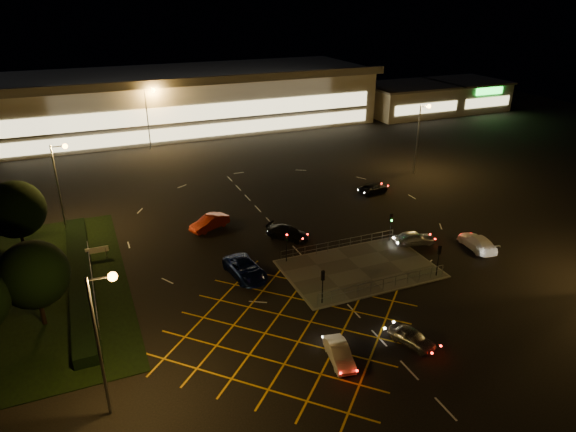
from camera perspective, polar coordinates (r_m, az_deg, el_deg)
name	(u,v)px	position (r m, az deg, el deg)	size (l,w,h in m)	color
ground	(331,264)	(51.09, 4.85, -5.32)	(180.00, 180.00, 0.00)	black
pedestrian_island	(359,269)	(50.43, 7.93, -5.82)	(14.00, 9.00, 0.12)	#4C4944
grass_verge	(22,292)	(52.11, -27.48, -7.53)	(18.00, 30.00, 0.08)	black
hedge	(80,277)	(51.48, -22.07, -6.28)	(2.00, 26.00, 1.00)	black
supermarket	(188,99)	(105.32, -11.02, 12.69)	(72.00, 26.50, 10.50)	beige
retail_unit_a	(407,99)	(117.00, 13.09, 12.54)	(18.80, 14.80, 6.35)	beige
retail_unit_b	(466,94)	(126.85, 19.16, 12.70)	(14.80, 14.80, 6.35)	beige
streetlight_sw	(103,327)	(32.86, -19.87, -11.48)	(1.78, 0.56, 10.03)	slate
streetlight_nw	(61,176)	(60.23, -23.95, 4.08)	(1.78, 0.56, 10.03)	slate
streetlight_ne	(421,129)	(77.04, 14.56, 9.34)	(1.78, 0.56, 10.03)	slate
streetlight_far_left	(149,110)	(90.00, -15.15, 11.28)	(1.78, 0.56, 10.03)	slate
streetlight_far_right	(354,91)	(104.79, 7.36, 13.56)	(1.78, 0.56, 10.03)	slate
signal_sw	(323,280)	(43.70, 3.87, -7.12)	(0.28, 0.30, 3.15)	black
signal_se	(439,254)	(49.66, 16.42, -4.10)	(0.28, 0.30, 3.15)	black
signal_nw	(286,241)	(50.07, -0.18, -2.81)	(0.28, 0.30, 3.15)	black
signal_ne	(391,222)	(55.34, 11.37, -0.61)	(0.28, 0.30, 3.15)	black
tree_c	(16,210)	(57.33, -28.02, 0.64)	(5.76, 5.76, 7.84)	black
tree_e	(34,275)	(44.47, -26.41, -5.85)	(5.40, 5.40, 7.35)	black
car_near_silver	(412,337)	(41.08, 13.61, -12.97)	(1.51, 3.76, 1.28)	#A2A4A9
car_queue_white	(339,353)	(38.67, 5.72, -14.94)	(1.38, 3.94, 1.30)	silver
car_left_blue	(245,269)	(48.64, -4.79, -5.86)	(2.61, 5.67, 1.58)	#0C184B
car_far_dkgrey	(288,233)	(55.64, -0.04, -1.86)	(1.96, 4.82, 1.40)	black
car_right_silver	(414,238)	(56.03, 13.85, -2.38)	(1.72, 4.28, 1.46)	silver
car_circ_red	(210,222)	(58.53, -8.71, -0.72)	(1.66, 4.75, 1.56)	maroon
car_east_grey	(373,188)	(69.36, 9.45, 3.04)	(2.02, 4.37, 1.22)	black
car_approach_white	(477,242)	(57.03, 20.29, -2.74)	(2.08, 5.11, 1.48)	white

